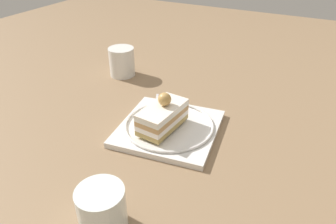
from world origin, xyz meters
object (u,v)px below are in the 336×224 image
(fork, at_px, (156,107))
(drink_glass_near, at_px, (102,212))
(dessert_plate, at_px, (168,127))
(cake_slice, at_px, (163,116))
(drink_glass_far, at_px, (122,62))

(fork, xyz_separation_m, drink_glass_near, (0.09, -0.33, 0.01))
(dessert_plate, distance_m, drink_glass_near, 0.29)
(cake_slice, relative_size, fork, 1.16)
(drink_glass_far, bearing_deg, cake_slice, -40.49)
(drink_glass_near, height_order, drink_glass_far, drink_glass_far)
(dessert_plate, xyz_separation_m, drink_glass_far, (-0.27, 0.21, 0.03))
(drink_glass_near, bearing_deg, cake_slice, 98.16)
(cake_slice, bearing_deg, fork, 129.74)
(drink_glass_near, xyz_separation_m, drink_glass_far, (-0.30, 0.49, 0.01))
(cake_slice, relative_size, drink_glass_near, 1.64)
(dessert_plate, relative_size, fork, 2.17)
(drink_glass_near, bearing_deg, fork, 105.42)
(dessert_plate, height_order, fork, fork)
(dessert_plate, bearing_deg, cake_slice, -106.26)
(cake_slice, distance_m, drink_glass_near, 0.27)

